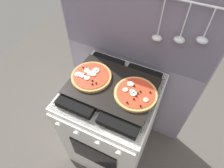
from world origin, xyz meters
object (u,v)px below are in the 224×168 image
(baking_tray, at_px, (112,86))
(pizza_right, at_px, (135,93))
(stove, at_px, (112,122))
(pizza_left, at_px, (91,76))

(baking_tray, xyz_separation_m, pizza_right, (0.16, -0.01, 0.02))
(stove, distance_m, baking_tray, 0.46)
(stove, relative_size, pizza_left, 3.47)
(baking_tray, bearing_deg, pizza_right, -2.49)
(stove, xyz_separation_m, baking_tray, (0.00, 0.00, 0.46))
(pizza_left, relative_size, pizza_right, 1.00)
(pizza_left, height_order, pizza_right, same)
(baking_tray, height_order, pizza_left, pizza_left)
(pizza_right, bearing_deg, pizza_left, 178.20)
(stove, bearing_deg, baking_tray, 90.00)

